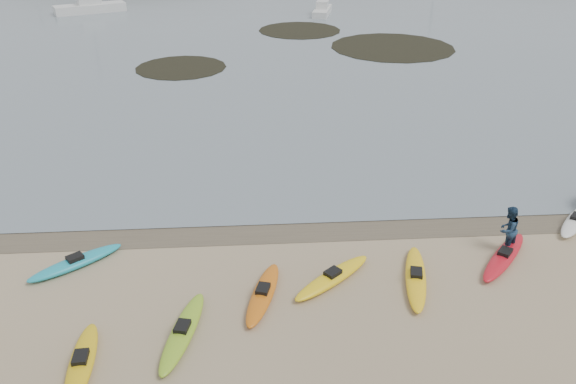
{
  "coord_description": "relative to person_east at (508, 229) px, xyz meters",
  "views": [
    {
      "loc": [
        -1.3,
        -19.47,
        11.91
      ],
      "look_at": [
        0.0,
        0.0,
        1.5
      ],
      "focal_mm": 35.0,
      "sensor_mm": 36.0,
      "label": 1
    }
  ],
  "objects": [
    {
      "name": "ground",
      "position": [
        -8.01,
        2.4,
        -0.92
      ],
      "size": [
        600.0,
        600.0,
        0.0
      ],
      "primitive_type": "plane",
      "color": "tan",
      "rests_on": "ground"
    },
    {
      "name": "wet_sand",
      "position": [
        -8.01,
        2.1,
        -0.92
      ],
      "size": [
        60.0,
        60.0,
        0.0
      ],
      "primitive_type": "plane",
      "color": "brown",
      "rests_on": "ground"
    },
    {
      "name": "person_east",
      "position": [
        0.0,
        0.0,
        0.0
      ],
      "size": [
        1.14,
        1.09,
        1.85
      ],
      "primitive_type": "imported",
      "rotation": [
        0.0,
        0.0,
        3.75
      ],
      "color": "navy",
      "rests_on": "ground"
    },
    {
      "name": "kayaks",
      "position": [
        -8.32,
        -1.97,
        -0.75
      ],
      "size": [
        23.61,
        9.65,
        0.34
      ],
      "color": "yellow",
      "rests_on": "ground"
    },
    {
      "name": "kelp_mats",
      "position": [
        -2.81,
        32.32,
        -0.9
      ],
      "size": [
        26.63,
        20.13,
        0.04
      ],
      "color": "black",
      "rests_on": "water"
    }
  ]
}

